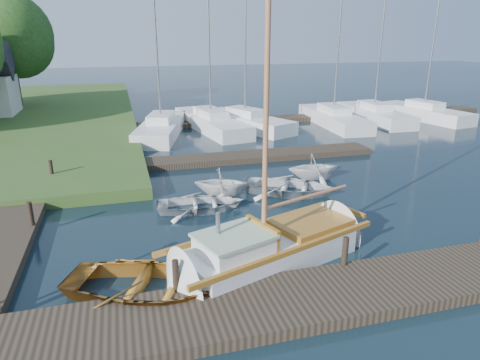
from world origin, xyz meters
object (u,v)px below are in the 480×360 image
object	(u,v)px
mooring_post_5	(51,169)
marina_boat_0	(161,126)
marina_boat_5	(374,113)
marina_boat_6	(424,112)
tender_a	(201,201)
mooring_post_4	(31,214)
dinghy	(147,280)
tender_c	(290,184)
tender_d	(315,165)
mooring_post_2	(345,251)
tree_7	(10,34)
marina_boat_1	(211,121)
mooring_post_1	(176,275)
sailboat	(274,249)
marina_boat_4	(333,117)
tender_b	(222,180)
marina_boat_2	(245,120)

from	to	relation	value
mooring_post_5	marina_boat_0	bearing A→B (deg)	57.00
marina_boat_5	marina_boat_6	distance (m)	4.10
tender_a	marina_boat_6	world-z (taller)	marina_boat_6
mooring_post_4	dinghy	world-z (taller)	mooring_post_4
dinghy	tender_c	world-z (taller)	dinghy
tender_a	marina_boat_0	xyz separation A→B (m)	(-0.10, 13.02, 0.25)
tender_d	marina_boat_6	xyz separation A→B (m)	(14.31, 11.00, -0.06)
mooring_post_2	tender_c	world-z (taller)	mooring_post_2
tree_7	marina_boat_1	bearing A→B (deg)	-39.60
tender_c	mooring_post_5	bearing A→B (deg)	97.81
mooring_post_5	marina_boat_1	bearing A→B (deg)	46.51
mooring_post_1	marina_boat_6	distance (m)	28.54
sailboat	tree_7	distance (m)	32.64
mooring_post_5	marina_boat_5	size ratio (longest dim) A/B	0.07
dinghy	tender_c	size ratio (longest dim) A/B	1.13
dinghy	marina_boat_5	bearing A→B (deg)	-20.40
tender_c	marina_boat_4	world-z (taller)	marina_boat_4
sailboat	tender_a	xyz separation A→B (m)	(-1.31, 4.25, -0.02)
marina_boat_5	tender_a	bearing A→B (deg)	133.09
mooring_post_1	marina_boat_1	xyz separation A→B (m)	(4.99, 19.48, -0.14)
tender_c	tender_d	size ratio (longest dim) A/B	1.54
marina_boat_4	mooring_post_4	bearing A→B (deg)	130.62
mooring_post_5	marina_boat_6	size ratio (longest dim) A/B	0.08
tender_b	marina_boat_6	world-z (taller)	marina_boat_6
mooring_post_1	tree_7	distance (m)	32.79
marina_boat_5	tender_b	bearing A→B (deg)	132.25
mooring_post_5	marina_boat_1	world-z (taller)	marina_boat_1
marina_boat_6	tender_c	bearing A→B (deg)	117.58
tender_c	marina_boat_1	world-z (taller)	marina_boat_1
sailboat	marina_boat_0	distance (m)	17.33
marina_boat_0	marina_boat_2	size ratio (longest dim) A/B	1.00
marina_boat_2	marina_boat_5	size ratio (longest dim) A/B	1.03
tender_c	marina_boat_2	xyz separation A→B (m)	(1.87, 12.89, 0.20)
dinghy	marina_boat_1	size ratio (longest dim) A/B	0.43
marina_boat_1	tender_c	bearing A→B (deg)	172.40
sailboat	tender_a	distance (m)	4.45
mooring_post_1	marina_boat_2	size ratio (longest dim) A/B	0.07
tender_b	tender_a	bearing A→B (deg)	159.73
marina_boat_6	tree_7	xyz separation A→B (m)	(-30.55, 12.33, 5.64)
marina_boat_1	marina_boat_5	bearing A→B (deg)	-101.19
mooring_post_1	marina_boat_0	size ratio (longest dim) A/B	0.07
mooring_post_1	mooring_post_2	size ratio (longest dim) A/B	1.00
tender_b	marina_boat_6	distance (m)	22.21
mooring_post_5	marina_boat_2	xyz separation A→B (m)	(11.34, 9.13, -0.12)
marina_boat_0	mooring_post_5	bearing A→B (deg)	162.30
tree_7	mooring_post_2	bearing A→B (deg)	-66.50
mooring_post_1	marina_boat_2	distance (m)	20.49
marina_boat_5	mooring_post_5	bearing A→B (deg)	115.41
marina_boat_0	marina_boat_1	xyz separation A→B (m)	(3.46, 0.97, -0.02)
sailboat	dinghy	size ratio (longest dim) A/B	2.38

